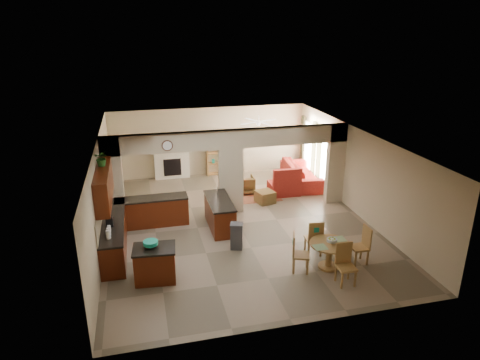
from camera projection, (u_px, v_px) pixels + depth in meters
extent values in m
plane|color=#7B6A55|center=(238.00, 224.00, 13.48)|extent=(10.00, 10.00, 0.00)
plane|color=white|center=(238.00, 137.00, 12.53)|extent=(10.00, 10.00, 0.00)
plane|color=tan|center=(210.00, 141.00, 17.57)|extent=(8.00, 0.00, 8.00)
plane|color=tan|center=(296.00, 267.00, 8.43)|extent=(8.00, 0.00, 8.00)
plane|color=tan|center=(101.00, 193.00, 12.11)|extent=(0.00, 10.00, 10.00)
plane|color=tan|center=(357.00, 172.00, 13.89)|extent=(0.00, 10.00, 10.00)
cube|color=tan|center=(113.00, 181.00, 13.09)|extent=(0.60, 0.25, 2.80)
cube|color=tan|center=(231.00, 180.00, 14.02)|extent=(0.80, 0.25, 2.20)
cube|color=tan|center=(335.00, 164.00, 14.74)|extent=(0.60, 0.25, 2.80)
cube|color=tan|center=(230.00, 139.00, 13.54)|extent=(8.00, 0.25, 0.60)
cube|color=#451907|center=(114.00, 236.00, 11.78)|extent=(0.60, 3.20, 0.86)
cube|color=black|center=(113.00, 221.00, 11.62)|extent=(0.62, 3.22, 0.05)
cube|color=tan|center=(101.00, 211.00, 11.45)|extent=(0.02, 3.20, 0.55)
cube|color=#451907|center=(152.00, 212.00, 13.27)|extent=(2.20, 0.60, 0.86)
cube|color=black|center=(151.00, 198.00, 13.12)|extent=(2.22, 0.62, 0.05)
cube|color=#451907|center=(104.00, 185.00, 11.24)|extent=(0.35, 2.40, 0.90)
cube|color=#451907|center=(220.00, 214.00, 13.11)|extent=(0.65, 1.80, 0.86)
cube|color=black|center=(219.00, 201.00, 12.95)|extent=(0.70, 1.85, 0.05)
cube|color=silver|center=(225.00, 227.00, 12.33)|extent=(0.58, 0.04, 0.70)
cylinder|color=#4C2819|center=(167.00, 146.00, 12.98)|extent=(0.34, 0.03, 0.34)
cube|color=brown|center=(256.00, 196.00, 15.66)|extent=(1.60, 1.30, 0.01)
cube|color=silver|center=(172.00, 165.00, 17.36)|extent=(1.40, 0.28, 1.10)
cube|color=black|center=(172.00, 167.00, 17.25)|extent=(0.70, 0.04, 0.70)
cube|color=silver|center=(171.00, 151.00, 17.13)|extent=(1.60, 0.35, 0.10)
cube|color=olive|center=(219.00, 154.00, 17.65)|extent=(1.00, 0.32, 1.80)
cube|color=white|center=(326.00, 158.00, 16.05)|extent=(0.02, 0.90, 1.90)
cube|color=white|center=(309.00, 146.00, 17.61)|extent=(0.02, 0.90, 1.90)
cube|color=white|center=(317.00, 156.00, 16.88)|extent=(0.02, 0.70, 2.10)
cube|color=#3B2017|center=(332.00, 163.00, 15.50)|extent=(0.10, 0.28, 2.30)
cube|color=#3B2017|center=(319.00, 154.00, 16.59)|extent=(0.10, 0.28, 2.30)
cube|color=#3B2017|center=(314.00, 150.00, 17.05)|extent=(0.10, 0.28, 2.30)
cube|color=#3B2017|center=(303.00, 143.00, 18.15)|extent=(0.10, 0.28, 2.30)
cylinder|color=white|center=(259.00, 122.00, 15.68)|extent=(1.00, 1.00, 0.10)
cube|color=#451907|center=(155.00, 265.00, 10.37)|extent=(1.02, 0.76, 0.83)
cube|color=black|center=(154.00, 249.00, 10.22)|extent=(1.08, 0.81, 0.05)
cylinder|color=#15967C|center=(151.00, 244.00, 10.21)|extent=(0.35, 0.35, 0.16)
cube|color=#303033|center=(237.00, 237.00, 11.87)|extent=(0.40, 0.37, 0.70)
cylinder|color=olive|center=(330.00, 244.00, 10.81)|extent=(1.03, 1.03, 0.04)
cylinder|color=olive|center=(329.00, 255.00, 10.92)|extent=(0.15, 0.15, 0.66)
cylinder|color=olive|center=(328.00, 266.00, 11.03)|extent=(0.52, 0.52, 0.06)
cylinder|color=#7CA523|center=(332.00, 241.00, 10.78)|extent=(0.26, 0.26, 0.14)
imported|color=maroon|center=(301.00, 173.00, 16.85)|extent=(2.85, 1.34, 0.80)
cube|color=maroon|center=(284.00, 188.00, 15.83)|extent=(1.08, 0.89, 0.43)
imported|color=maroon|center=(245.00, 184.00, 15.88)|extent=(0.73, 0.75, 0.65)
cube|color=maroon|center=(265.00, 197.00, 15.03)|extent=(0.71, 0.71, 0.42)
imported|color=#194D14|center=(102.00, 158.00, 11.28)|extent=(0.47, 0.44, 0.44)
cube|color=olive|center=(313.00, 239.00, 11.55)|extent=(0.46, 0.46, 0.05)
cube|color=olive|center=(317.00, 243.00, 11.81)|extent=(0.04, 0.04, 0.44)
cube|color=olive|center=(305.00, 244.00, 11.77)|extent=(0.04, 0.04, 0.44)
cube|color=olive|center=(321.00, 249.00, 11.50)|extent=(0.04, 0.04, 0.44)
cube|color=olive|center=(309.00, 250.00, 11.45)|extent=(0.04, 0.04, 0.44)
cube|color=olive|center=(316.00, 232.00, 11.27)|extent=(0.42, 0.08, 0.55)
cube|color=#15967C|center=(317.00, 230.00, 11.23)|extent=(0.14, 0.02, 0.14)
cube|color=olive|center=(359.00, 248.00, 11.10)|extent=(0.42, 0.42, 0.05)
cube|color=olive|center=(349.00, 253.00, 11.30)|extent=(0.04, 0.04, 0.44)
cube|color=olive|center=(356.00, 259.00, 10.99)|extent=(0.04, 0.04, 0.44)
cube|color=olive|center=(361.00, 251.00, 11.37)|extent=(0.04, 0.04, 0.44)
cube|color=olive|center=(367.00, 258.00, 11.06)|extent=(0.04, 0.04, 0.44)
cube|color=olive|center=(367.00, 236.00, 11.04)|extent=(0.04, 0.42, 0.55)
cube|color=#15967C|center=(368.00, 234.00, 11.02)|extent=(0.01, 0.14, 0.14)
cube|color=olive|center=(346.00, 267.00, 10.19)|extent=(0.42, 0.42, 0.05)
cube|color=olive|center=(342.00, 281.00, 10.07)|extent=(0.04, 0.04, 0.44)
cube|color=olive|center=(355.00, 279.00, 10.14)|extent=(0.04, 0.04, 0.44)
cube|color=olive|center=(336.00, 273.00, 10.38)|extent=(0.04, 0.04, 0.44)
cube|color=olive|center=(349.00, 271.00, 10.46)|extent=(0.04, 0.04, 0.44)
cube|color=olive|center=(344.00, 253.00, 10.26)|extent=(0.42, 0.05, 0.55)
cube|color=#15967C|center=(343.00, 249.00, 10.26)|extent=(0.14, 0.01, 0.14)
cube|color=olive|center=(301.00, 255.00, 10.73)|extent=(0.54, 0.54, 0.05)
cube|color=olive|center=(307.00, 267.00, 10.64)|extent=(0.04, 0.04, 0.44)
cube|color=olive|center=(307.00, 260.00, 10.95)|extent=(0.04, 0.04, 0.44)
cube|color=olive|center=(294.00, 266.00, 10.67)|extent=(0.04, 0.04, 0.44)
cube|color=olive|center=(294.00, 259.00, 10.99)|extent=(0.04, 0.04, 0.44)
cube|color=olive|center=(294.00, 244.00, 10.65)|extent=(0.18, 0.41, 0.55)
cube|color=#15967C|center=(293.00, 242.00, 10.63)|extent=(0.06, 0.14, 0.14)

